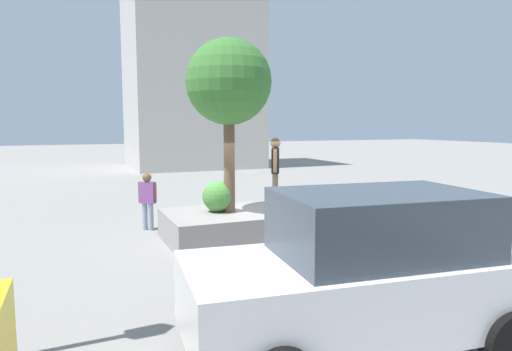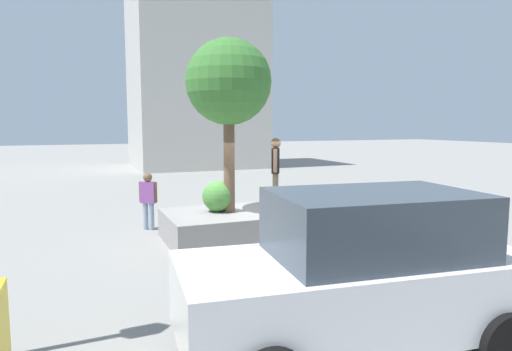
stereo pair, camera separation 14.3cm
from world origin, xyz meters
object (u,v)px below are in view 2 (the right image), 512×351
object	(u,v)px
pedestrian_crossing	(327,227)
planter_ledge	(256,224)
skateboard	(275,204)
plaza_tree	(229,83)
police_car	(361,273)
bystander_watching	(148,197)
skateboarder	(276,166)

from	to	relation	value
pedestrian_crossing	planter_ledge	bearing A→B (deg)	-83.44
planter_ledge	skateboard	world-z (taller)	skateboard
plaza_tree	police_car	world-z (taller)	plaza_tree
plaza_tree	police_car	xyz separation A→B (m)	(0.32, 6.11, -2.89)
police_car	pedestrian_crossing	xyz separation A→B (m)	(-1.39, -3.13, -0.19)
bystander_watching	police_car	bearing A→B (deg)	99.93
plaza_tree	skateboard	xyz separation A→B (m)	(-1.40, -0.25, -3.17)
planter_ledge	bystander_watching	size ratio (longest dim) A/B	2.90
plaza_tree	bystander_watching	distance (m)	4.00
skateboarder	pedestrian_crossing	world-z (taller)	skateboarder
skateboarder	pedestrian_crossing	bearing A→B (deg)	84.26
skateboard	pedestrian_crossing	distance (m)	3.25
police_car	plaza_tree	bearing A→B (deg)	-92.97
planter_ledge	skateboard	xyz separation A→B (m)	(-0.67, -0.24, 0.42)
skateboarder	police_car	bearing A→B (deg)	74.89
skateboard	police_car	xyz separation A→B (m)	(1.72, 6.36, 0.28)
skateboarder	pedestrian_crossing	size ratio (longest dim) A/B	1.17
skateboarder	police_car	xyz separation A→B (m)	(1.72, 6.36, -0.77)
planter_ledge	pedestrian_crossing	xyz separation A→B (m)	(-0.34, 2.99, 0.51)
planter_ledge	plaza_tree	distance (m)	3.66
plaza_tree	planter_ledge	bearing A→B (deg)	-179.84
planter_ledge	pedestrian_crossing	bearing A→B (deg)	96.56
skateboarder	bystander_watching	world-z (taller)	skateboarder
skateboard	police_car	size ratio (longest dim) A/B	0.17
skateboard	police_car	distance (m)	6.59
bystander_watching	planter_ledge	bearing A→B (deg)	141.54
police_car	bystander_watching	world-z (taller)	police_car
planter_ledge	pedestrian_crossing	distance (m)	3.05
plaza_tree	skateboard	distance (m)	3.47
skateboarder	police_car	size ratio (longest dim) A/B	0.38
skateboard	skateboarder	size ratio (longest dim) A/B	0.46
planter_ledge	police_car	distance (m)	6.24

